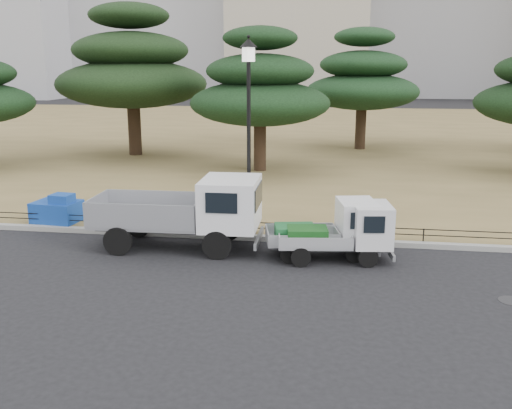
% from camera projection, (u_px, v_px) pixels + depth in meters
% --- Properties ---
extents(ground, '(220.00, 220.00, 0.00)m').
position_uv_depth(ground, '(245.00, 269.00, 15.34)').
color(ground, black).
extents(lawn, '(120.00, 56.00, 0.15)m').
position_uv_depth(lawn, '(310.00, 134.00, 44.71)').
color(lawn, olive).
rests_on(lawn, ground).
extents(curb, '(120.00, 0.25, 0.16)m').
position_uv_depth(curb, '(259.00, 238.00, 17.82)').
color(curb, gray).
rests_on(curb, ground).
extents(truck_large, '(4.97, 2.10, 2.15)m').
position_uv_depth(truck_large, '(187.00, 209.00, 16.82)').
color(truck_large, black).
rests_on(truck_large, ground).
extents(truck_kei_front, '(3.26, 1.86, 1.62)m').
position_uv_depth(truck_kei_front, '(330.00, 229.00, 16.18)').
color(truck_kei_front, black).
rests_on(truck_kei_front, ground).
extents(truck_kei_rear, '(3.23, 1.69, 1.62)m').
position_uv_depth(truck_kei_rear, '(343.00, 232.00, 15.86)').
color(truck_kei_rear, black).
rests_on(truck_kei_rear, ground).
extents(street_lamp, '(0.53, 0.53, 5.95)m').
position_uv_depth(street_lamp, '(249.00, 105.00, 17.18)').
color(street_lamp, black).
rests_on(street_lamp, lawn).
extents(pipe_fence, '(38.00, 0.04, 0.40)m').
position_uv_depth(pipe_fence, '(260.00, 225.00, 17.88)').
color(pipe_fence, black).
rests_on(pipe_fence, lawn).
extents(tarp_pile, '(1.59, 1.24, 0.99)m').
position_uv_depth(tarp_pile, '(57.00, 210.00, 19.32)').
color(tarp_pile, '#1645AC').
rests_on(tarp_pile, lawn).
extents(manhole, '(0.60, 0.60, 0.01)m').
position_uv_depth(manhole, '(512.00, 301.00, 13.25)').
color(manhole, '#2D2D30').
rests_on(manhole, ground).
extents(pine_west_near, '(8.63, 8.63, 8.63)m').
position_uv_depth(pine_west_near, '(132.00, 69.00, 32.80)').
color(pine_west_near, black).
rests_on(pine_west_near, lawn).
extents(pine_center_left, '(6.92, 6.92, 7.03)m').
position_uv_depth(pine_center_left, '(260.00, 89.00, 27.95)').
color(pine_center_left, black).
rests_on(pine_center_left, lawn).
extents(pine_center_right, '(7.03, 7.03, 7.45)m').
position_uv_depth(pine_center_right, '(363.00, 79.00, 35.31)').
color(pine_center_right, black).
rests_on(pine_center_right, lawn).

